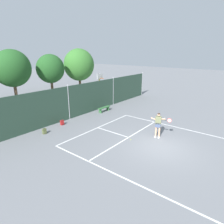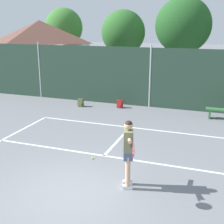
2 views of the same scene
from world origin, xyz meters
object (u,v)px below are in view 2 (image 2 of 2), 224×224
(backpack_olive, at_px, (81,103))
(courtside_bench, at_px, (224,112))
(tennis_player, at_px, (128,148))
(backpack_red, at_px, (120,104))
(tennis_ball, at_px, (92,158))

(backpack_olive, relative_size, courtside_bench, 0.29)
(tennis_player, bearing_deg, backpack_red, 109.87)
(tennis_player, distance_m, tennis_ball, 2.29)
(tennis_ball, bearing_deg, courtside_bench, 56.08)
(tennis_ball, height_order, backpack_red, backpack_red)
(tennis_ball, distance_m, backpack_olive, 6.53)
(tennis_player, bearing_deg, courtside_bench, 71.67)
(tennis_ball, relative_size, backpack_olive, 0.14)
(courtside_bench, bearing_deg, backpack_red, 176.10)
(backpack_olive, bearing_deg, tennis_ball, -61.36)
(backpack_red, relative_size, courtside_bench, 0.29)
(tennis_player, height_order, tennis_ball, tennis_player)
(tennis_player, distance_m, courtside_bench, 7.53)
(backpack_red, bearing_deg, courtside_bench, -3.90)
(tennis_ball, bearing_deg, backpack_red, 100.27)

